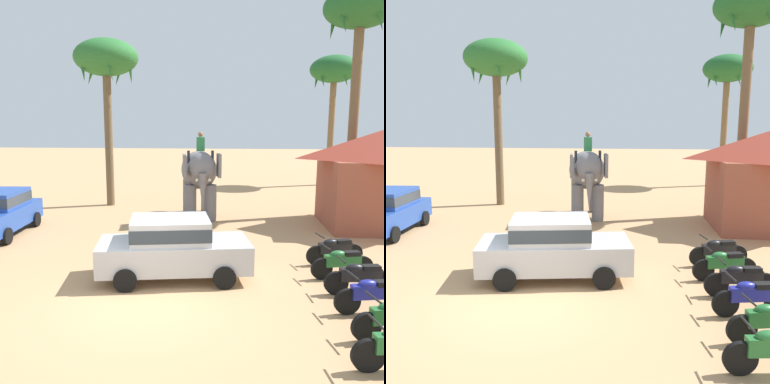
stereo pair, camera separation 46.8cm
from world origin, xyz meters
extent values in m
plane|color=tan|center=(0.00, 0.00, 0.00)|extent=(120.00, 120.00, 0.00)
cube|color=#B7BABF|center=(0.48, 1.56, 0.68)|extent=(4.32, 2.34, 0.76)
cube|color=#B7BABF|center=(0.38, 1.55, 1.38)|extent=(2.32, 1.88, 0.64)
cube|color=#2D3842|center=(0.38, 1.55, 1.38)|extent=(2.35, 1.90, 0.35)
cylinder|color=black|center=(1.60, 2.61, 0.30)|extent=(0.62, 0.27, 0.60)
cylinder|color=black|center=(1.87, 0.93, 0.30)|extent=(0.62, 0.27, 0.60)
cylinder|color=black|center=(-0.91, 2.20, 0.30)|extent=(0.62, 0.27, 0.60)
cylinder|color=black|center=(-0.64, 0.52, 0.30)|extent=(0.62, 0.27, 0.60)
cube|color=#23479E|center=(-6.75, 5.36, 0.68)|extent=(1.96, 4.20, 0.76)
cube|color=#23479E|center=(-6.75, 5.46, 1.38)|extent=(1.69, 2.20, 0.64)
cube|color=#2D3842|center=(-6.75, 5.46, 1.38)|extent=(1.71, 2.22, 0.35)
cylinder|color=black|center=(-5.82, 4.14, 0.30)|extent=(0.22, 0.61, 0.60)
cylinder|color=black|center=(-5.98, 6.68, 0.30)|extent=(0.22, 0.61, 0.60)
ellipsoid|color=slate|center=(0.62, 9.19, 2.15)|extent=(2.03, 3.30, 1.70)
cylinder|color=slate|center=(1.19, 8.33, 0.80)|extent=(0.52, 0.52, 1.60)
cylinder|color=slate|center=(0.32, 8.20, 0.80)|extent=(0.52, 0.52, 1.60)
cylinder|color=slate|center=(0.92, 10.17, 0.80)|extent=(0.52, 0.52, 1.60)
cylinder|color=slate|center=(0.05, 10.04, 0.80)|extent=(0.52, 0.52, 1.60)
ellipsoid|color=slate|center=(0.85, 7.58, 2.45)|extent=(1.23, 1.15, 1.20)
cube|color=slate|center=(1.55, 7.78, 2.50)|extent=(0.23, 0.81, 0.96)
cube|color=slate|center=(0.13, 7.57, 2.50)|extent=(0.23, 0.81, 0.96)
cone|color=slate|center=(0.92, 7.13, 1.45)|extent=(0.41, 0.41, 1.60)
cone|color=beige|center=(1.17, 7.22, 1.95)|extent=(0.20, 0.57, 0.21)
cone|color=beige|center=(0.66, 7.14, 1.95)|extent=(0.20, 0.57, 0.21)
cube|color=#338C4C|center=(0.74, 8.34, 3.35)|extent=(0.37, 0.29, 0.60)
sphere|color=#8E6647|center=(0.74, 8.34, 3.77)|extent=(0.22, 0.22, 0.22)
cylinder|color=#333338|center=(1.26, 8.42, 2.80)|extent=(0.12, 0.12, 0.55)
cylinder|color=#333338|center=(0.23, 8.27, 2.80)|extent=(0.12, 0.12, 0.55)
cylinder|color=black|center=(4.36, -2.41, 0.30)|extent=(0.61, 0.18, 0.60)
cylinder|color=black|center=(4.45, -2.40, 0.92)|extent=(0.11, 0.55, 0.04)
cylinder|color=black|center=(4.65, -1.40, 0.30)|extent=(0.61, 0.22, 0.60)
cylinder|color=black|center=(4.74, -1.39, 0.92)|extent=(0.15, 0.55, 0.04)
cylinder|color=black|center=(4.62, -0.27, 0.30)|extent=(0.61, 0.21, 0.60)
cube|color=navy|center=(5.21, -0.16, 0.52)|extent=(1.04, 0.38, 0.32)
ellipsoid|color=navy|center=(5.06, -0.18, 0.70)|extent=(0.48, 0.32, 0.20)
cylinder|color=black|center=(4.70, -0.25, 0.92)|extent=(0.14, 0.55, 0.04)
cylinder|color=black|center=(4.65, 0.80, 0.30)|extent=(0.61, 0.17, 0.60)
cylinder|color=black|center=(5.84, 0.93, 0.30)|extent=(0.61, 0.17, 0.60)
cube|color=black|center=(5.24, 0.87, 0.52)|extent=(1.04, 0.31, 0.32)
ellipsoid|color=black|center=(5.09, 0.85, 0.70)|extent=(0.46, 0.29, 0.20)
cube|color=black|center=(5.49, 0.90, 0.70)|extent=(0.46, 0.27, 0.12)
cylinder|color=black|center=(4.74, 0.81, 0.92)|extent=(0.10, 0.55, 0.04)
cylinder|color=black|center=(4.52, 1.79, 0.30)|extent=(0.61, 0.23, 0.60)
cylinder|color=black|center=(5.69, 2.07, 0.30)|extent=(0.61, 0.23, 0.60)
cube|color=#23662D|center=(5.10, 1.93, 0.52)|extent=(1.04, 0.43, 0.32)
ellipsoid|color=#23662D|center=(4.96, 1.90, 0.70)|extent=(0.48, 0.33, 0.20)
cube|color=black|center=(5.34, 1.99, 0.70)|extent=(0.48, 0.31, 0.12)
cylinder|color=black|center=(4.60, 1.82, 0.92)|extent=(0.16, 0.54, 0.04)
cylinder|color=black|center=(4.60, 2.93, 0.30)|extent=(0.61, 0.24, 0.60)
cylinder|color=black|center=(5.77, 3.22, 0.30)|extent=(0.61, 0.24, 0.60)
cube|color=black|center=(5.19, 3.07, 0.52)|extent=(1.04, 0.44, 0.32)
ellipsoid|color=black|center=(5.04, 3.04, 0.70)|extent=(0.48, 0.34, 0.20)
cube|color=black|center=(5.43, 3.13, 0.70)|extent=(0.48, 0.32, 0.12)
cylinder|color=black|center=(4.69, 2.95, 0.92)|extent=(0.17, 0.54, 0.04)
cylinder|color=brown|center=(7.61, 10.28, 4.53)|extent=(0.43, 0.43, 9.07)
ellipsoid|color=#1E5B28|center=(7.61, 10.28, 9.27)|extent=(3.20, 3.20, 1.80)
cone|color=#1E5B28|center=(7.98, 11.43, 8.77)|extent=(0.91, 0.57, 1.67)
cone|color=#1E5B28|center=(6.64, 10.99, 8.77)|extent=(0.73, 0.83, 1.69)
cone|color=#1E5B28|center=(6.64, 9.58, 8.77)|extent=(0.73, 0.83, 1.69)
cone|color=#1E5B28|center=(7.98, 9.14, 8.77)|extent=(0.91, 0.57, 1.67)
cylinder|color=brown|center=(8.94, 19.69, 3.81)|extent=(0.41, 0.41, 7.63)
ellipsoid|color=#1E5B28|center=(8.94, 19.69, 7.83)|extent=(3.20, 3.20, 1.80)
cone|color=#1E5B28|center=(10.14, 19.69, 7.33)|extent=(0.40, 0.92, 1.64)
cone|color=#1E5B28|center=(9.31, 20.83, 7.33)|extent=(0.91, 0.57, 1.67)
cone|color=#1E5B28|center=(7.97, 20.40, 7.33)|extent=(0.73, 0.83, 1.69)
cone|color=#1E5B28|center=(7.97, 18.99, 7.33)|extent=(0.73, 0.83, 1.69)
cone|color=#1E5B28|center=(9.31, 18.55, 7.33)|extent=(0.91, 0.57, 1.67)
cylinder|color=brown|center=(-4.17, 11.36, 3.63)|extent=(0.41, 0.41, 7.26)
ellipsoid|color=#286B2D|center=(-4.17, 11.36, 7.46)|extent=(3.20, 3.20, 1.80)
cone|color=#286B2D|center=(-2.97, 11.36, 6.96)|extent=(0.40, 0.92, 1.64)
cone|color=#286B2D|center=(-3.80, 12.50, 6.96)|extent=(0.91, 0.57, 1.67)
cone|color=#286B2D|center=(-5.14, 12.06, 6.96)|extent=(0.73, 0.83, 1.69)
cone|color=#286B2D|center=(-5.14, 10.65, 6.96)|extent=(0.73, 0.83, 1.69)
cone|color=#286B2D|center=(-3.80, 10.22, 6.96)|extent=(0.91, 0.57, 1.67)
cube|color=#994C38|center=(8.16, 7.86, 1.40)|extent=(4.40, 3.60, 2.80)
pyramid|color=#9E3828|center=(8.16, 7.86, 3.40)|extent=(5.00, 4.21, 1.20)
camera|label=1|loc=(1.91, -8.98, 4.22)|focal=37.72mm
camera|label=2|loc=(2.37, -8.94, 4.22)|focal=37.72mm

